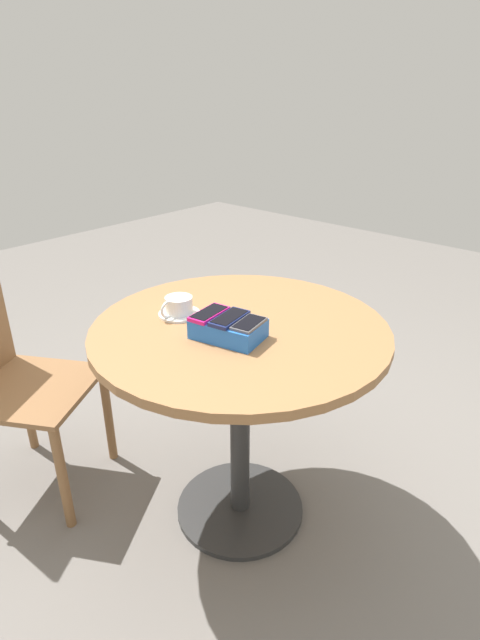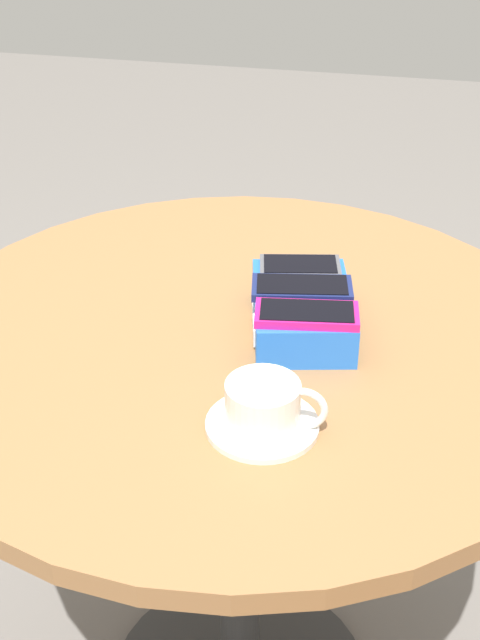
# 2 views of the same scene
# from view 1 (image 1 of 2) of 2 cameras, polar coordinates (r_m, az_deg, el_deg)

# --- Properties ---
(ground_plane) EXTENTS (8.00, 8.00, 0.00)m
(ground_plane) POSITION_cam_1_polar(r_m,az_deg,el_deg) (2.05, 0.00, -20.75)
(ground_plane) COLOR slate
(round_table) EXTENTS (0.95, 0.95, 0.78)m
(round_table) POSITION_cam_1_polar(r_m,az_deg,el_deg) (1.65, 0.00, -5.38)
(round_table) COLOR #2D2D2D
(round_table) RESTS_ON ground_plane
(phone_box) EXTENTS (0.23, 0.18, 0.06)m
(phone_box) POSITION_cam_1_polar(r_m,az_deg,el_deg) (1.50, -1.34, -1.00)
(phone_box) COLOR blue
(phone_box) RESTS_ON round_table
(phone_gray) EXTENTS (0.09, 0.13, 0.01)m
(phone_gray) POSITION_cam_1_polar(r_m,az_deg,el_deg) (1.45, 1.03, -0.41)
(phone_gray) COLOR #515156
(phone_gray) RESTS_ON phone_box
(phone_navy) EXTENTS (0.09, 0.15, 0.01)m
(phone_navy) POSITION_cam_1_polar(r_m,az_deg,el_deg) (1.48, -1.21, 0.22)
(phone_navy) COLOR navy
(phone_navy) RESTS_ON phone_box
(phone_magenta) EXTENTS (0.08, 0.15, 0.01)m
(phone_magenta) POSITION_cam_1_polar(r_m,az_deg,el_deg) (1.51, -3.55, 0.74)
(phone_magenta) COLOR #D11975
(phone_magenta) RESTS_ON phone_box
(saucer) EXTENTS (0.14, 0.14, 0.01)m
(saucer) POSITION_cam_1_polar(r_m,az_deg,el_deg) (1.67, -6.94, 0.72)
(saucer) COLOR silver
(saucer) RESTS_ON round_table
(coffee_cup) EXTENTS (0.09, 0.12, 0.06)m
(coffee_cup) POSITION_cam_1_polar(r_m,az_deg,el_deg) (1.65, -7.07, 1.72)
(coffee_cup) COLOR silver
(coffee_cup) RESTS_ON saucer
(chair_near_window) EXTENTS (0.58, 0.58, 0.92)m
(chair_near_window) POSITION_cam_1_polar(r_m,az_deg,el_deg) (2.05, -24.53, -6.25)
(chair_near_window) COLOR brown
(chair_near_window) RESTS_ON ground_plane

